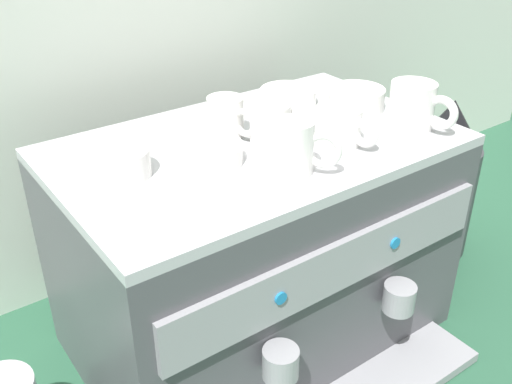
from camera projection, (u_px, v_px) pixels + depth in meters
The scene contains 13 objects.
ground_plane at pixel (256, 329), 1.21m from camera, with size 4.00×4.00×0.00m, color #28563D.
tiled_backsplash_wall at pixel (150, 10), 1.18m from camera, with size 2.80×0.03×1.15m, color silver.
espresso_machine at pixel (257, 246), 1.10m from camera, with size 0.68×0.53×0.42m.
ceramic_cup_0 at pixel (227, 117), 1.01m from camera, with size 0.06×0.10×0.07m.
ceramic_cup_1 at pixel (273, 123), 0.99m from camera, with size 0.10×0.07×0.07m.
ceramic_cup_2 at pixel (297, 148), 0.89m from camera, with size 0.08×0.09×0.08m.
ceramic_cup_3 at pixel (414, 106), 1.03m from camera, with size 0.08×0.12×0.08m.
ceramic_cup_4 at pixel (340, 127), 0.98m from camera, with size 0.08×0.11×0.06m.
ceramic_bowl_0 at pixel (356, 99), 1.12m from camera, with size 0.11×0.11×0.04m.
ceramic_bowl_1 at pixel (120, 163), 0.89m from camera, with size 0.09×0.09×0.04m.
ceramic_bowl_2 at pixel (205, 154), 0.93m from camera, with size 0.12×0.12×0.03m.
ceramic_bowl_3 at pixel (288, 97), 1.15m from camera, with size 0.11×0.11×0.03m.
coffee_grinder at pixel (442, 180), 1.38m from camera, with size 0.16×0.16×0.38m.
Camera 1 is at (-0.54, -0.74, 0.84)m, focal length 41.57 mm.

